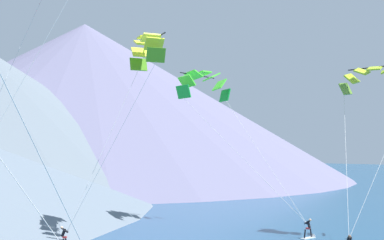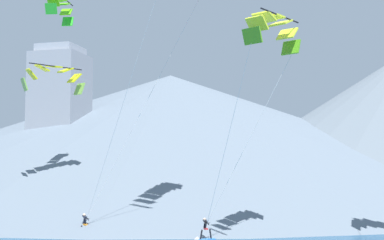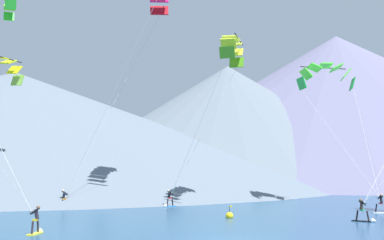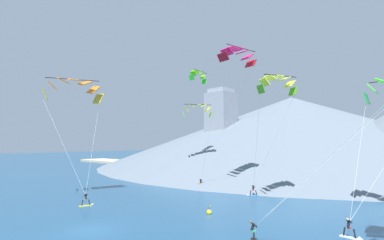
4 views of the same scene
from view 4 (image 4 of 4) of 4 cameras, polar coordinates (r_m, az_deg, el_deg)
The scene contains 17 objects.
ground_plane at distance 28.63m, azimuth -18.55°, elevation -19.32°, with size 400.00×400.00×0.00m, color navy.
kitesurfer_near_lead at distance 24.66m, azimuth 11.66°, elevation -20.92°, with size 1.27×1.68×1.64m.
kitesurfer_near_trail at distance 49.83m, azimuth 1.46°, elevation -12.31°, with size 1.17×1.72×1.79m.
kitesurfer_mid_center at distance 38.91m, azimuth -19.24°, elevation -14.53°, with size 0.90×1.78×1.65m.
kitesurfer_far_left at distance 28.06m, azimuth 28.20°, elevation -18.40°, with size 1.78×0.64×1.66m.
kitesurfer_far_right at distance 44.21m, azimuth 11.31°, elevation -13.37°, with size 1.54×1.48×1.68m.
parafoil_kite_near_trail at distance 44.97m, azimuth 8.62°, elevation 12.12°, with size 9.63×6.65×19.74m.
parafoil_kite_mid_center at distance 45.95m, azimuth -21.58°, elevation 5.77°, with size 9.24×8.21×15.46m.
parafoil_kite_far_right at distance 39.27m, azimuth 15.94°, elevation 6.72°, with size 7.12×5.34×14.58m.
parafoil_kite_distant_high_outer at distance 59.44m, azimuth 1.24°, elevation 8.56°, with size 1.80×5.08×2.15m.
parafoil_kite_distant_low_drift at distance 59.64m, azimuth 1.05°, elevation 2.13°, with size 4.99×5.57×2.73m.
race_marker_buoy at distance 33.09m, azimuth 3.31°, elevation -17.14°, with size 0.56×0.56×1.02m.
shoreline_strip at distance 67.49m, azimuth 22.01°, elevation -10.05°, with size 180.00×10.00×0.70m, color #BCAD8E.
shore_building_harbour_front at distance 83.76m, azimuth 3.04°, elevation -7.78°, with size 10.23×5.38×4.67m.
shore_building_promenade_mid at distance 78.52m, azimuth 10.60°, elevation -8.03°, with size 8.23×5.86×4.46m.
highrise_tower at distance 85.50m, azimuth 5.59°, elevation -1.77°, with size 7.00×7.00×22.76m.
mountain_peak_east_shoulder at distance 105.53m, azimuth 18.52°, elevation -1.97°, with size 124.58×124.58×22.60m.
Camera 4 is at (24.16, -13.38, 7.57)m, focal length 28.00 mm.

